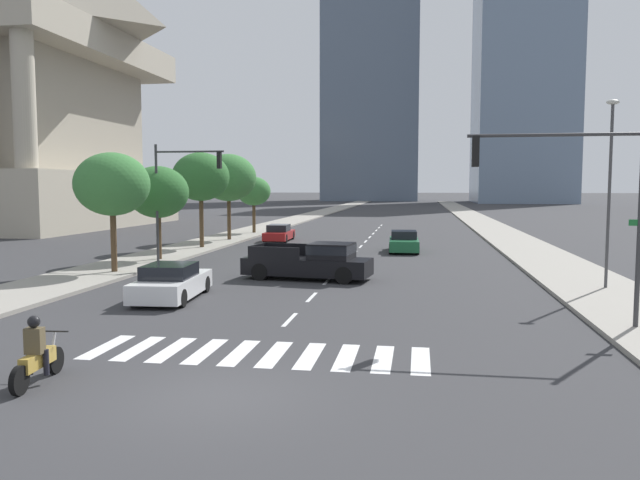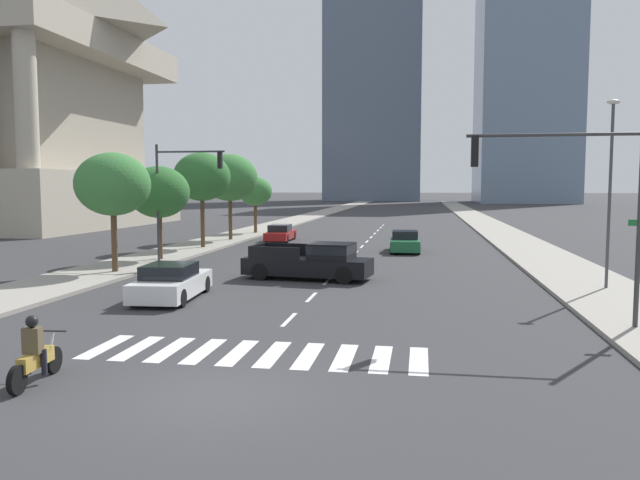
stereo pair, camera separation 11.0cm
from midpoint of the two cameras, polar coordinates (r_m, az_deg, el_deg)
ground_plane at (r=12.89m, az=-9.62°, el=-14.02°), size 800.00×800.00×0.00m
sidewalk_east at (r=42.31m, az=18.91°, el=-0.87°), size 4.00×260.00×0.15m
sidewalk_west at (r=44.36m, az=-10.60°, el=-0.43°), size 4.00×260.00×0.15m
crosswalk_near at (r=15.83m, az=-5.77°, el=-10.34°), size 8.55×2.45×0.01m
lane_divider_center at (r=43.13m, az=3.95°, el=-0.60°), size 0.14×50.00×0.01m
motorcycle_trailing at (r=14.59m, az=-24.56°, el=-9.75°), size 0.70×2.07×1.49m
pickup_truck at (r=27.72m, az=-0.49°, el=-2.01°), size 5.91×2.72×1.67m
sedan_green_0 at (r=39.90m, az=7.91°, el=-0.20°), size 1.99×4.39×1.34m
sedan_white_1 at (r=23.61m, az=-13.42°, el=-3.84°), size 2.21×4.68×1.34m
sedan_red_2 at (r=47.45m, az=-3.61°, el=0.61°), size 1.88×4.65×1.27m
traffic_signal_near at (r=19.24m, az=22.48°, el=4.74°), size 5.15×0.28×5.90m
traffic_signal_far at (r=33.70m, az=-12.61°, el=5.19°), size 4.05×0.28×6.25m
street_lamp_east at (r=26.96m, az=25.30°, el=5.06°), size 0.50×0.24×7.40m
street_tree_nearest at (r=30.71m, az=-18.47°, el=4.88°), size 3.49×3.49×5.62m
street_tree_second at (r=35.35m, az=-14.55°, el=4.28°), size 3.37×3.37×5.15m
street_tree_third at (r=41.71m, az=-10.76°, el=5.73°), size 3.76×3.76×6.26m
street_tree_fourth at (r=47.43m, az=-8.24°, el=5.70°), size 4.19×4.19×6.47m
street_tree_fifth at (r=54.33m, az=-5.94°, el=4.48°), size 2.94×2.94×4.86m
office_tower_left_skyline at (r=190.08m, az=5.08°, el=20.21°), size 27.27×21.21×115.50m
office_tower_center_skyline at (r=172.17m, az=18.50°, el=16.48°), size 23.40×28.44×89.80m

